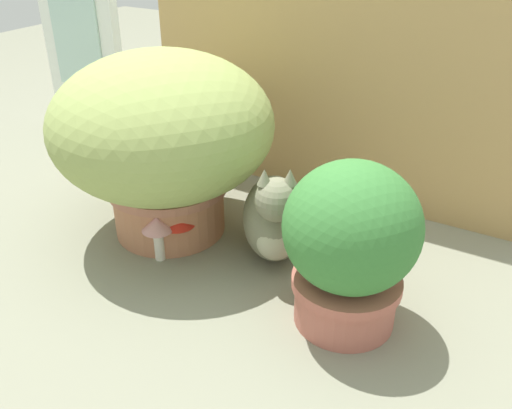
% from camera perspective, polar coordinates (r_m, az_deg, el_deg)
% --- Properties ---
extents(ground_plane, '(6.00, 6.00, 0.00)m').
position_cam_1_polar(ground_plane, '(1.48, -5.07, -6.71)').
color(ground_plane, gray).
extents(cardboard_backdrop, '(1.27, 0.03, 0.90)m').
position_cam_1_polar(cardboard_backdrop, '(1.71, 7.90, 14.80)').
color(cardboard_backdrop, tan).
rests_on(cardboard_backdrop, ground).
extents(window_panel_white, '(0.38, 0.05, 0.88)m').
position_cam_1_polar(window_panel_white, '(2.34, -17.82, 17.41)').
color(window_panel_white, white).
rests_on(window_panel_white, ground).
extents(grass_planter, '(0.61, 0.61, 0.52)m').
position_cam_1_polar(grass_planter, '(1.53, -9.53, 7.13)').
color(grass_planter, '#AD6F4F').
rests_on(grass_planter, ground).
extents(leafy_planter, '(0.30, 0.30, 0.40)m').
position_cam_1_polar(leafy_planter, '(1.21, 9.65, -4.05)').
color(leafy_planter, '#B36354').
rests_on(leafy_planter, ground).
extents(cat, '(0.28, 0.38, 0.32)m').
position_cam_1_polar(cat, '(1.47, 1.97, -1.32)').
color(cat, '#76765C').
rests_on(cat, ground).
extents(mushroom_ornament_pink, '(0.08, 0.08, 0.13)m').
position_cam_1_polar(mushroom_ornament_pink, '(1.49, -10.11, -2.35)').
color(mushroom_ornament_pink, silver).
rests_on(mushroom_ornament_pink, ground).
extents(mushroom_ornament_red, '(0.10, 0.10, 0.13)m').
position_cam_1_polar(mushroom_ornament_red, '(1.51, -8.08, -1.83)').
color(mushroom_ornament_red, silver).
rests_on(mushroom_ornament_red, ground).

